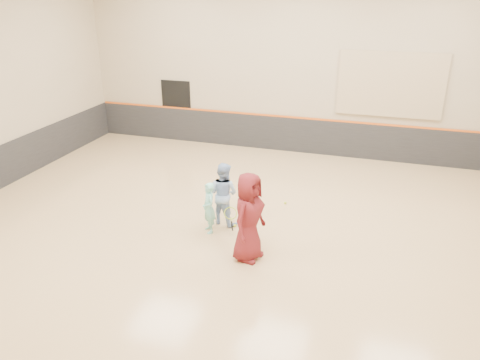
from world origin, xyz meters
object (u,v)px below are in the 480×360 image
(girl, at_px, (209,208))
(spare_racket, at_px, (224,173))
(young_man, at_px, (249,217))
(instructor, at_px, (223,193))

(girl, xyz_separation_m, spare_racket, (-0.87, 3.50, -0.58))
(young_man, bearing_deg, spare_racket, 38.69)
(girl, bearing_deg, young_man, 18.30)
(instructor, relative_size, spare_racket, 2.48)
(instructor, xyz_separation_m, spare_racket, (-1.04, 2.97, -0.74))
(instructor, relative_size, young_man, 0.80)
(instructor, bearing_deg, spare_racket, -54.22)
(girl, bearing_deg, spare_racket, 156.45)
(instructor, distance_m, spare_racket, 3.24)
(girl, height_order, young_man, young_man)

